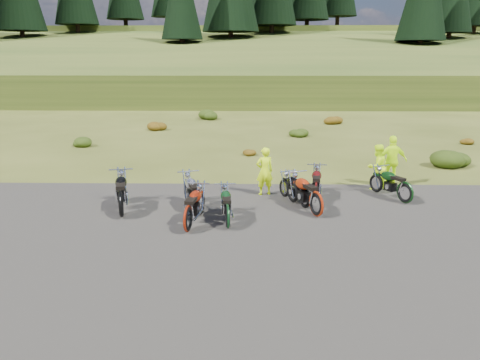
{
  "coord_description": "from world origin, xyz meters",
  "views": [
    {
      "loc": [
        -0.34,
        -12.56,
        4.61
      ],
      "look_at": [
        -0.61,
        1.01,
        0.98
      ],
      "focal_mm": 35.0,
      "sensor_mm": 36.0,
      "label": 1
    }
  ],
  "objects_px": {
    "person_middle": "(265,172)",
    "motorcycle_7": "(404,204)",
    "motorcycle_0": "(122,218)",
    "motorcycle_3": "(198,217)"
  },
  "relations": [
    {
      "from": "motorcycle_3",
      "to": "person_middle",
      "type": "relative_size",
      "value": 1.3
    },
    {
      "from": "motorcycle_3",
      "to": "person_middle",
      "type": "height_order",
      "value": "person_middle"
    },
    {
      "from": "motorcycle_3",
      "to": "motorcycle_7",
      "type": "relative_size",
      "value": 1.07
    },
    {
      "from": "person_middle",
      "to": "motorcycle_0",
      "type": "bearing_deg",
      "value": 11.97
    },
    {
      "from": "motorcycle_0",
      "to": "motorcycle_7",
      "type": "relative_size",
      "value": 1.14
    },
    {
      "from": "motorcycle_0",
      "to": "motorcycle_3",
      "type": "height_order",
      "value": "motorcycle_0"
    },
    {
      "from": "person_middle",
      "to": "motorcycle_7",
      "type": "bearing_deg",
      "value": 151.98
    },
    {
      "from": "motorcycle_7",
      "to": "person_middle",
      "type": "distance_m",
      "value": 4.61
    },
    {
      "from": "motorcycle_7",
      "to": "person_middle",
      "type": "relative_size",
      "value": 1.21
    },
    {
      "from": "motorcycle_3",
      "to": "motorcycle_7",
      "type": "bearing_deg",
      "value": -97.59
    }
  ]
}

